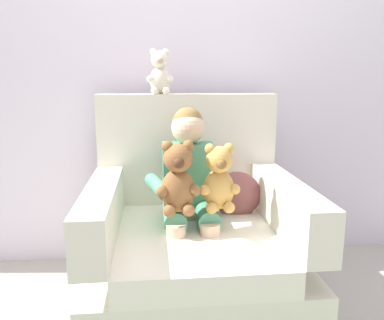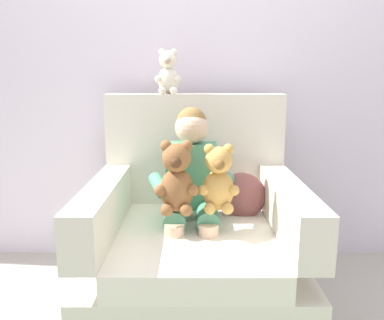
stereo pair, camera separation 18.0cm
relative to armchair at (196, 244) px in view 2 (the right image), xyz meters
name	(u,v)px [view 2 (the right image)]	position (x,y,z in m)	size (l,w,h in m)	color
ground_plane	(196,307)	(0.00, -0.05, -0.33)	(8.00, 8.00, 0.00)	#ADA89E
back_wall	(195,57)	(0.00, 0.64, 0.97)	(6.00, 0.10, 2.60)	silver
armchair	(196,244)	(0.00, 0.00, 0.00)	(1.02, 1.01, 1.08)	silver
seated_child	(192,181)	(-0.02, 0.04, 0.32)	(0.45, 0.39, 0.82)	#4C9370
plush_brown	(177,179)	(-0.09, -0.14, 0.38)	(0.20, 0.17, 0.34)	brown
plush_honey	(219,180)	(0.11, -0.12, 0.37)	(0.19, 0.16, 0.32)	gold
plush_cream_on_backrest	(169,73)	(-0.15, 0.37, 0.86)	(0.15, 0.12, 0.25)	silver
throw_pillow	(242,196)	(0.25, 0.14, 0.21)	(0.26, 0.12, 0.26)	#8C4C4C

